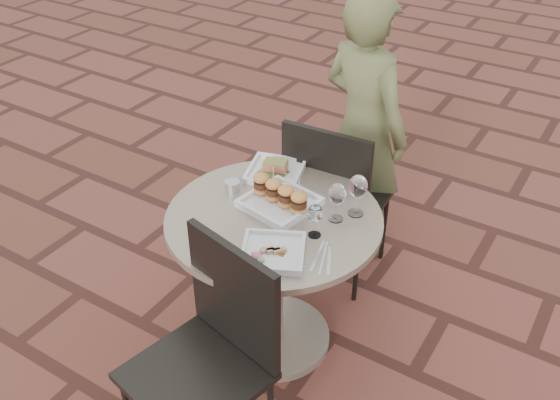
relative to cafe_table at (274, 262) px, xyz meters
The scene contains 13 objects.
ground 0.56m from the cafe_table, 34.85° to the left, with size 60.00×60.00×0.00m, color brown.
cafe_table is the anchor object (origin of this frame).
chair_far 0.53m from the cafe_table, 89.55° to the left, with size 0.46×0.46×0.93m.
chair_near 0.57m from the cafe_table, 80.12° to the right, with size 0.53×0.53×0.93m.
diner 0.91m from the cafe_table, 90.92° to the left, with size 0.53×0.35×1.46m, color brown.
plate_salmon 0.42m from the cafe_table, 121.30° to the left, with size 0.30×0.30×0.07m.
plate_sliders 0.30m from the cafe_table, 103.62° to the left, with size 0.32×0.32×0.18m.
plate_tuna 0.36m from the cafe_table, 58.54° to the right, with size 0.32×0.32×0.03m.
wine_glass_right 0.41m from the cafe_table, ahead, with size 0.06×0.06×0.15m.
wine_glass_mid 0.45m from the cafe_table, 26.75° to the left, with size 0.07×0.07×0.17m.
wine_glass_far 0.51m from the cafe_table, 34.57° to the left, with size 0.08×0.08×0.19m.
steel_ramekin 0.37m from the cafe_table, 166.64° to the left, with size 0.07×0.07×0.05m, color silver.
cutlery_set 0.41m from the cafe_table, 23.43° to the right, with size 0.09×0.20×0.00m, color silver, non-canonical shape.
Camera 1 is at (0.89, -1.90, 2.24)m, focal length 40.00 mm.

